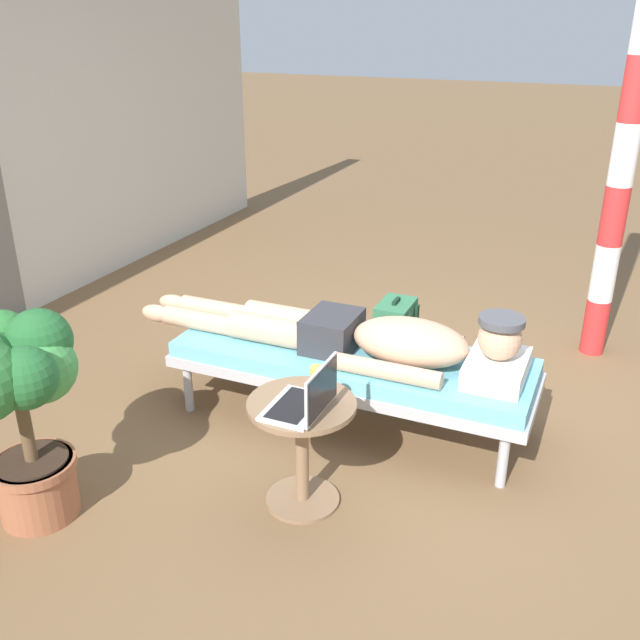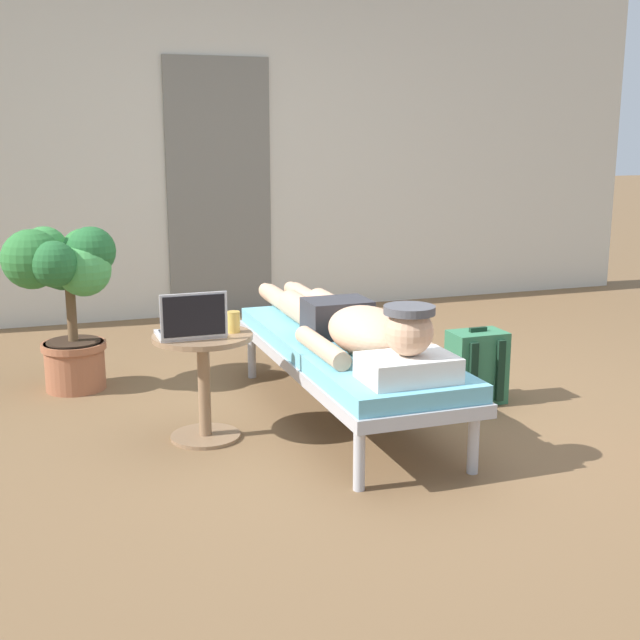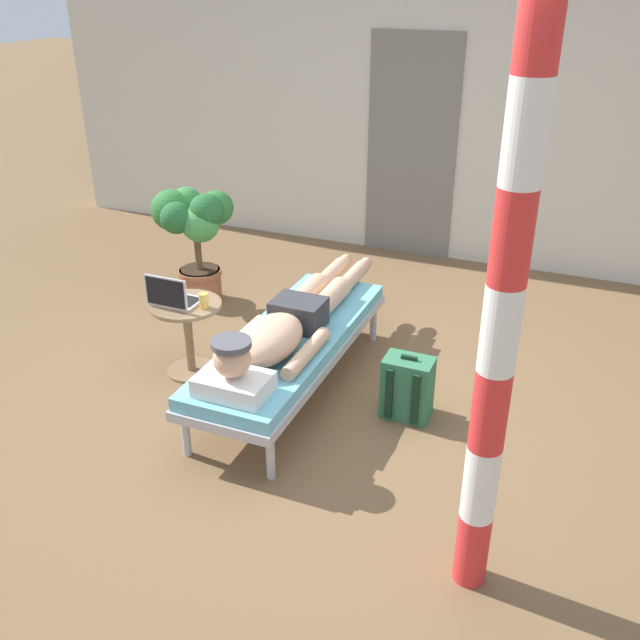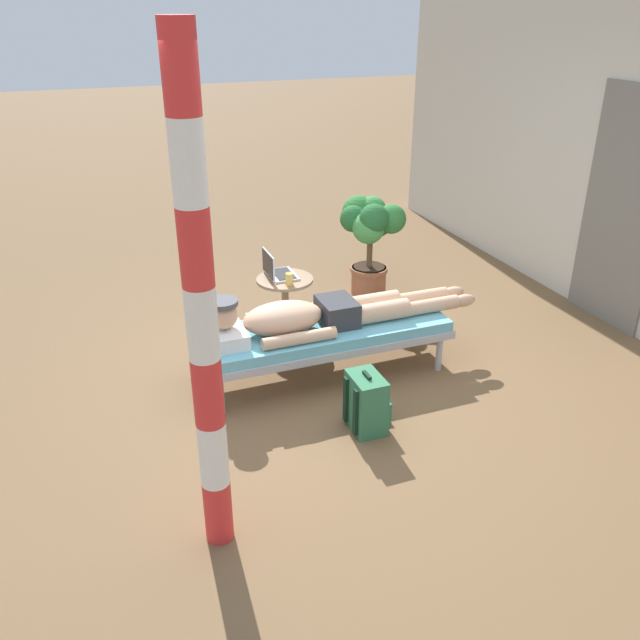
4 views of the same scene
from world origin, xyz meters
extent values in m
plane|color=brown|center=(0.00, 0.00, 0.00)|extent=(40.00, 40.00, 0.00)
cylinder|color=#B7B7BC|center=(-0.49, 0.93, 0.14)|extent=(0.05, 0.05, 0.28)
cylinder|color=#B7B7BC|center=(0.05, 0.93, 0.14)|extent=(0.05, 0.05, 0.28)
cylinder|color=#B7B7BC|center=(-0.49, -0.81, 0.14)|extent=(0.05, 0.05, 0.28)
cylinder|color=#B7B7BC|center=(0.05, -0.81, 0.14)|extent=(0.05, 0.05, 0.28)
cube|color=#B7B7BC|center=(-0.22, 0.06, 0.31)|extent=(0.64, 1.94, 0.06)
cube|color=#6BB7CC|center=(-0.22, 0.06, 0.38)|extent=(0.61, 1.90, 0.08)
cube|color=white|center=(-0.22, -0.70, 0.47)|extent=(0.40, 0.28, 0.11)
sphere|color=#D8A884|center=(-0.22, -0.70, 0.64)|extent=(0.21, 0.21, 0.21)
cylinder|color=#4C4C51|center=(-0.22, -0.70, 0.73)|extent=(0.22, 0.22, 0.03)
ellipsoid|color=#D8A884|center=(-0.22, -0.26, 0.54)|extent=(0.35, 0.60, 0.23)
cylinder|color=#D8A884|center=(-0.44, -0.21, 0.46)|extent=(0.09, 0.55, 0.09)
cylinder|color=#D8A884|center=(0.00, -0.21, 0.46)|extent=(0.09, 0.55, 0.09)
cube|color=#333338|center=(-0.22, 0.17, 0.52)|extent=(0.33, 0.26, 0.19)
cylinder|color=#D8A884|center=(-0.31, 0.51, 0.49)|extent=(0.15, 0.42, 0.15)
cylinder|color=#D8A884|center=(-0.31, 0.94, 0.47)|extent=(0.11, 0.44, 0.11)
ellipsoid|color=#D8A884|center=(-0.31, 1.23, 0.47)|extent=(0.09, 0.20, 0.10)
cylinder|color=#D8A884|center=(-0.14, 0.51, 0.49)|extent=(0.15, 0.42, 0.15)
cylinder|color=#D8A884|center=(-0.14, 0.94, 0.47)|extent=(0.11, 0.44, 0.11)
ellipsoid|color=#D8A884|center=(-0.14, 1.23, 0.47)|extent=(0.09, 0.20, 0.10)
cylinder|color=#8C6B4C|center=(-0.97, 0.00, 0.01)|extent=(0.34, 0.34, 0.02)
cylinder|color=#8C6B4C|center=(-0.97, 0.00, 0.26)|extent=(0.06, 0.06, 0.48)
cylinder|color=#8C6B4C|center=(-0.97, 0.00, 0.51)|extent=(0.48, 0.48, 0.02)
cube|color=silver|center=(-1.03, 0.00, 0.53)|extent=(0.31, 0.22, 0.02)
cube|color=black|center=(-1.03, 0.01, 0.54)|extent=(0.27, 0.15, 0.00)
cube|color=silver|center=(-1.03, -0.12, 0.64)|extent=(0.31, 0.01, 0.21)
cube|color=black|center=(-1.03, -0.13, 0.64)|extent=(0.29, 0.00, 0.19)
cylinder|color=gold|center=(-0.82, -0.01, 0.57)|extent=(0.06, 0.06, 0.10)
cube|color=#33724C|center=(0.56, 0.06, 0.20)|extent=(0.30, 0.20, 0.40)
cube|color=#33724C|center=(0.56, 0.18, 0.13)|extent=(0.22, 0.04, 0.18)
cube|color=black|center=(0.48, -0.05, 0.20)|extent=(0.04, 0.02, 0.34)
cube|color=black|center=(0.64, -0.05, 0.20)|extent=(0.04, 0.02, 0.34)
cube|color=black|center=(0.56, 0.06, 0.41)|extent=(0.10, 0.02, 0.02)
cylinder|color=#9E5B3D|center=(-1.52, 1.04, 0.14)|extent=(0.34, 0.34, 0.28)
cylinder|color=#9E5B3D|center=(-1.52, 1.04, 0.26)|extent=(0.37, 0.37, 0.04)
cylinder|color=#332319|center=(-1.52, 1.04, 0.29)|extent=(0.31, 0.31, 0.01)
cylinder|color=brown|center=(-1.52, 1.04, 0.48)|extent=(0.06, 0.06, 0.39)
sphere|color=#23602D|center=(-1.39, 1.01, 0.81)|extent=(0.28, 0.28, 0.28)
sphere|color=#2D7233|center=(-1.42, 1.21, 0.78)|extent=(0.28, 0.28, 0.28)
sphere|color=#23602D|center=(-1.60, 0.90, 0.76)|extent=(0.26, 0.26, 0.26)
sphere|color=#429347|center=(-1.44, 0.98, 0.71)|extent=(0.31, 0.31, 0.31)
cylinder|color=red|center=(1.20, -1.10, 0.18)|extent=(0.15, 0.15, 0.37)
cylinder|color=white|center=(1.20, -1.10, 0.55)|extent=(0.15, 0.15, 0.37)
cylinder|color=red|center=(1.20, -1.10, 0.92)|extent=(0.15, 0.15, 0.37)
cylinder|color=white|center=(1.20, -1.10, 1.29)|extent=(0.15, 0.15, 0.37)
cylinder|color=red|center=(1.20, -1.10, 1.66)|extent=(0.15, 0.15, 0.37)
camera|label=1|loc=(-3.37, -1.13, 2.08)|focal=39.74mm
camera|label=2|loc=(-1.72, -3.83, 1.47)|focal=46.90mm
camera|label=3|loc=(1.49, -3.56, 2.53)|focal=39.54mm
camera|label=4|loc=(3.96, -1.57, 2.64)|focal=37.26mm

